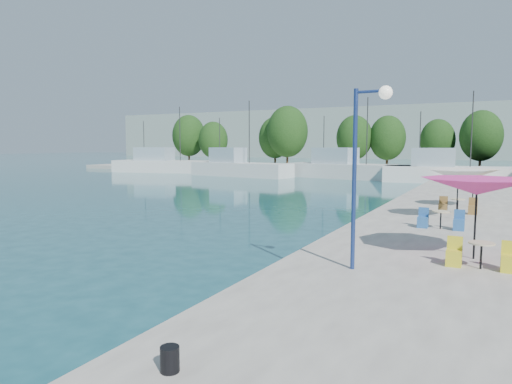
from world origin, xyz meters
The scene contains 22 objects.
quay_far centered at (-8.00, 67.00, 0.30)m, with size 90.00×16.00×0.60m, color gray.
hill_west centered at (-30.00, 160.00, 8.00)m, with size 180.00×40.00×16.00m, color gray.
trawler_01 centered at (-32.39, 56.00, 1.07)m, with size 17.98×7.76×10.20m.
trawler_02 centered at (-18.43, 53.36, 1.07)m, with size 14.80×5.84×10.20m.
trawler_03 centered at (-4.08, 56.10, 1.07)m, with size 17.23×7.15×10.20m.
trawler_04 centered at (7.56, 54.45, 1.07)m, with size 15.04×4.95×10.20m.
tree_01 centered at (-39.65, 71.66, 5.90)m, with size 6.20×6.20×9.18m.
tree_02 centered at (-33.03, 69.89, 5.06)m, with size 5.22×5.22×7.73m.
tree_03 centered at (-21.50, 71.38, 5.40)m, with size 5.62×5.62×8.31m.
tree_04 centered at (-18.45, 69.58, 6.32)m, with size 6.69×6.69×9.90m.
tree_05 centered at (-7.54, 70.23, 5.27)m, with size 5.47×5.47×8.09m.
tree_06 centered at (-2.77, 71.43, 5.20)m, with size 5.39×5.39×7.98m.
tree_07 centered at (4.25, 71.85, 4.80)m, with size 4.92×4.92×7.29m.
tree_08 centered at (9.92, 71.14, 5.40)m, with size 5.62×5.62×8.32m.
umbrella_pink centered at (11.21, 16.02, 2.83)m, with size 3.28×3.28×2.48m.
umbrella_white centered at (10.19, 23.95, 2.68)m, with size 2.63×2.63×2.34m.
umbrella_cream centered at (10.68, 28.86, 2.50)m, with size 2.59×2.59×2.15m.
cafe_table_01 centered at (11.44, 14.84, 0.89)m, with size 1.82×0.70×0.76m.
cafe_table_02 centered at (9.78, 20.94, 0.89)m, with size 1.82×0.70×0.76m.
cafe_table_03 centered at (10.10, 26.02, 0.89)m, with size 1.82×0.70×0.76m.
street_lamp centered at (8.54, 13.16, 4.09)m, with size 1.04×0.36×5.03m.
bollard centered at (7.36, 6.10, 0.80)m, with size 0.30×0.30×0.40m, color black.
Camera 1 is at (11.63, 0.78, 4.06)m, focal length 32.00 mm.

